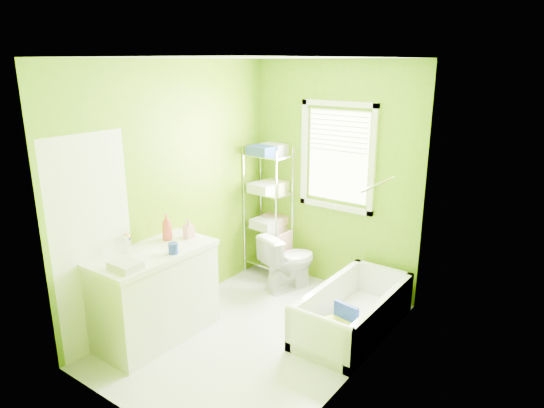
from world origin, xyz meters
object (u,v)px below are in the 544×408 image
Objects in this scene: toilet at (289,260)px; vanity at (155,292)px; bathtub at (351,317)px; wire_shelf_unit at (269,197)px.

toilet is 1.69m from vanity.
bathtub is 0.88× the size of wire_shelf_unit.
wire_shelf_unit is at bearing -5.54° from toilet.
bathtub is 1.14m from toilet.
vanity reaches higher than bathtub.
vanity is 1.90m from wire_shelf_unit.
vanity is 0.73× the size of wire_shelf_unit.
vanity is at bearing 94.30° from toilet.
bathtub is at bearing -23.09° from wire_shelf_unit.
wire_shelf_unit is (-1.47, 0.63, 0.84)m from bathtub.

